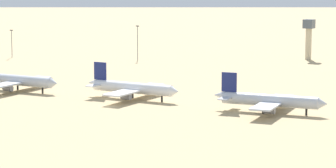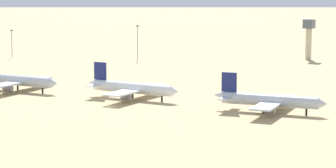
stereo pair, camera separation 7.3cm
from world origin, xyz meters
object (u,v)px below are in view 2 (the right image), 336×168
at_px(parked_jet_navy_3, 132,88).
at_px(light_pole_west, 138,40).
at_px(parked_jet_navy_4, 269,100).
at_px(control_tower, 309,35).
at_px(light_pole_mid, 12,41).
at_px(parked_jet_yellow_2, 16,80).

xyz_separation_m(parked_jet_navy_3, light_pole_west, (-70.56, 106.24, 6.09)).
distance_m(parked_jet_navy_4, control_tower, 161.79).
xyz_separation_m(parked_jet_navy_4, control_tower, (-48.91, 153.97, 8.63)).
height_order(parked_jet_navy_3, light_pole_mid, light_pole_mid).
height_order(parked_jet_yellow_2, parked_jet_navy_3, parked_jet_yellow_2).
distance_m(parked_jet_navy_4, light_pole_west, 162.87).
relative_size(parked_jet_navy_3, light_pole_west, 2.15).
bearing_deg(light_pole_mid, parked_jet_navy_3, -30.48).
bearing_deg(light_pole_mid, parked_jet_yellow_2, -45.72).
relative_size(parked_jet_yellow_2, light_pole_west, 2.19).
bearing_deg(light_pole_mid, parked_jet_navy_4, -22.37).
bearing_deg(parked_jet_yellow_2, control_tower, 67.29).
relative_size(parked_jet_yellow_2, parked_jet_navy_3, 1.02).
relative_size(control_tower, light_pole_west, 1.17).
bearing_deg(parked_jet_yellow_2, light_pole_west, 96.18).
relative_size(control_tower, light_pole_mid, 1.42).
bearing_deg(parked_jet_navy_4, parked_jet_yellow_2, 175.73).
distance_m(parked_jet_navy_3, light_pole_west, 127.68).
bearing_deg(parked_jet_yellow_2, light_pole_mid, 130.09).
bearing_deg(control_tower, light_pole_west, -146.92).
relative_size(parked_jet_yellow_2, light_pole_mid, 2.65).
relative_size(parked_jet_navy_3, parked_jet_navy_4, 1.01).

